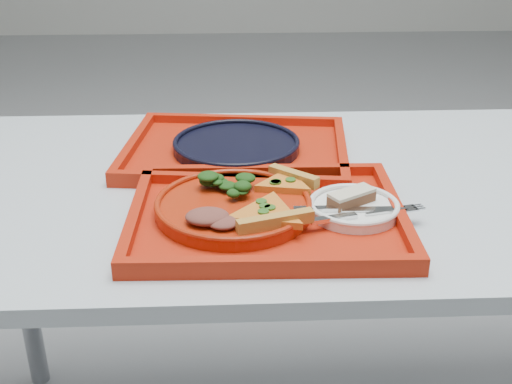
% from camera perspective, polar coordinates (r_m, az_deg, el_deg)
% --- Properties ---
extents(table, '(1.60, 0.80, 0.75)m').
position_cam_1_polar(table, '(1.26, 5.76, -1.90)').
color(table, silver).
rests_on(table, ground).
extents(tray_main, '(0.46, 0.36, 0.01)m').
position_cam_1_polar(tray_main, '(1.07, 0.96, -2.35)').
color(tray_main, '#A51C08').
rests_on(tray_main, table).
extents(tray_far, '(0.49, 0.40, 0.01)m').
position_cam_1_polar(tray_far, '(1.33, -1.75, 3.50)').
color(tray_far, '#A51C08').
rests_on(tray_far, table).
extents(dinner_plate, '(0.26, 0.26, 0.02)m').
position_cam_1_polar(dinner_plate, '(1.07, -2.02, -1.45)').
color(dinner_plate, '#9E220A').
rests_on(dinner_plate, tray_main).
extents(side_plate, '(0.15, 0.15, 0.01)m').
position_cam_1_polar(side_plate, '(1.08, 8.67, -1.55)').
color(side_plate, white).
rests_on(side_plate, tray_main).
extents(navy_plate, '(0.26, 0.26, 0.02)m').
position_cam_1_polar(navy_plate, '(1.33, -1.76, 4.06)').
color(navy_plate, black).
rests_on(navy_plate, tray_far).
extents(pizza_slice_a, '(0.16, 0.17, 0.02)m').
position_cam_1_polar(pizza_slice_a, '(1.02, 1.01, -1.72)').
color(pizza_slice_a, orange).
rests_on(pizza_slice_a, dinner_plate).
extents(pizza_slice_b, '(0.15, 0.15, 0.02)m').
position_cam_1_polar(pizza_slice_b, '(1.12, 2.52, 0.92)').
color(pizza_slice_b, orange).
rests_on(pizza_slice_b, dinner_plate).
extents(salad_heap, '(0.08, 0.08, 0.04)m').
position_cam_1_polar(salad_heap, '(1.09, -2.78, 0.89)').
color(salad_heap, black).
rests_on(salad_heap, dinner_plate).
extents(meat_portion, '(0.07, 0.06, 0.02)m').
position_cam_1_polar(meat_portion, '(1.00, -4.35, -2.19)').
color(meat_portion, brown).
rests_on(meat_portion, dinner_plate).
extents(dessert_bar, '(0.09, 0.07, 0.02)m').
position_cam_1_polar(dessert_bar, '(1.08, 8.49, -0.46)').
color(dessert_bar, '#522C1B').
rests_on(dessert_bar, side_plate).
extents(knife, '(0.19, 0.02, 0.01)m').
position_cam_1_polar(knife, '(1.06, 8.36, -1.48)').
color(knife, silver).
rests_on(knife, side_plate).
extents(fork, '(0.18, 0.06, 0.01)m').
position_cam_1_polar(fork, '(1.05, 9.64, -1.93)').
color(fork, silver).
rests_on(fork, side_plate).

